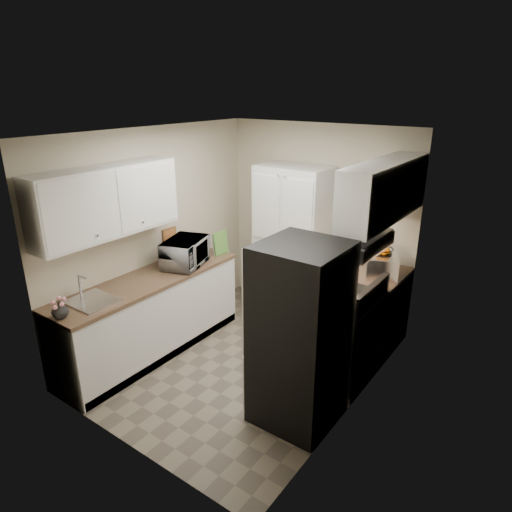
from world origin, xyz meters
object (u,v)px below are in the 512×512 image
at_px(wine_bottle, 189,246).
at_px(toaster_oven, 382,265).
at_px(refrigerator, 300,335).
at_px(pantry_cabinet, 292,243).
at_px(electric_range, 341,336).
at_px(microwave, 185,253).

xyz_separation_m(wine_bottle, toaster_oven, (2.17, 0.81, -0.02)).
bearing_deg(toaster_oven, refrigerator, -117.60).
xyz_separation_m(refrigerator, toaster_oven, (0.12, 1.57, 0.19)).
height_order(pantry_cabinet, toaster_oven, pantry_cabinet).
bearing_deg(refrigerator, pantry_cabinet, 123.46).
xyz_separation_m(refrigerator, wine_bottle, (-2.05, 0.76, 0.21)).
height_order(pantry_cabinet, refrigerator, pantry_cabinet).
relative_size(refrigerator, wine_bottle, 6.10).
height_order(pantry_cabinet, electric_range, pantry_cabinet).
bearing_deg(microwave, refrigerator, -124.21).
distance_m(electric_range, refrigerator, 0.88).
xyz_separation_m(electric_range, microwave, (-1.90, -0.29, 0.60)).
relative_size(pantry_cabinet, refrigerator, 1.18).
xyz_separation_m(refrigerator, microwave, (-1.87, 0.50, 0.23)).
distance_m(pantry_cabinet, toaster_oven, 1.27).
distance_m(refrigerator, wine_bottle, 2.19).
bearing_deg(toaster_oven, wine_bottle, 177.31).
bearing_deg(wine_bottle, electric_range, 1.23).
relative_size(microwave, toaster_oven, 1.37).
bearing_deg(pantry_cabinet, microwave, -120.74).
bearing_deg(pantry_cabinet, wine_bottle, -133.16).
bearing_deg(refrigerator, toaster_oven, 85.65).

